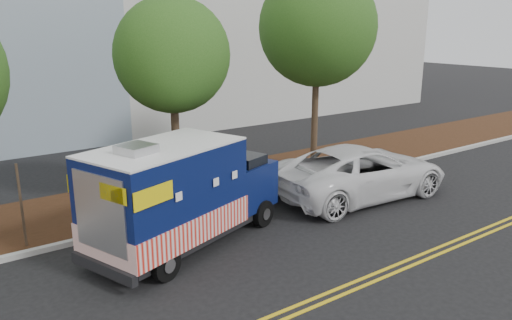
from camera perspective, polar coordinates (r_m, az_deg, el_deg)
ground at (r=14.80m, az=-3.69°, el=-7.78°), size 120.00×120.00×0.00m
curb at (r=15.90m, az=-6.36°, el=-5.88°), size 120.00×0.18×0.15m
mulch_strip at (r=17.66m, az=-9.69°, el=-3.82°), size 120.00×4.00×0.15m
centerline_near at (r=11.63m, az=8.32°, el=-14.74°), size 120.00×0.10×0.01m
centerline_far at (r=11.48m, az=9.21°, el=-15.22°), size 120.00×0.10×0.01m
tree_b at (r=15.86m, az=-9.56°, el=11.70°), size 3.58×3.58×6.66m
tree_c at (r=19.91m, az=7.05°, el=14.81°), size 4.54×4.54×7.94m
sign_post at (r=14.27m, az=-25.20°, el=-5.01°), size 0.06×0.06×2.40m
food_truck at (r=13.27m, az=-8.69°, el=-4.23°), size 6.20×3.91×3.09m
white_car at (r=17.51m, az=11.84°, el=-1.28°), size 6.63×3.41×1.79m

